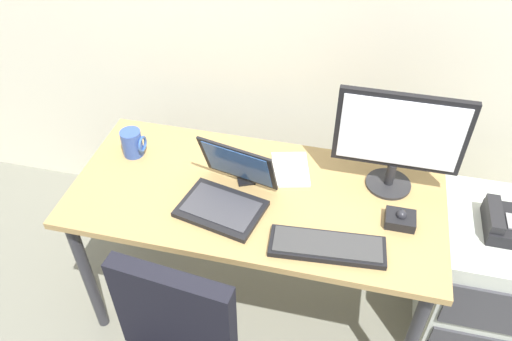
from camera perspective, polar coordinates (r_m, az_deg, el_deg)
name	(u,v)px	position (r m, az deg, el deg)	size (l,w,h in m)	color
ground_plane	(256,300)	(2.59, 0.00, -14.37)	(8.00, 8.00, 0.00)	slate
desk	(256,208)	(2.08, 0.00, -4.24)	(1.47, 0.68, 0.74)	#A2814B
file_cabinet	(479,281)	(2.43, 23.71, -11.24)	(0.42, 0.53, 0.69)	#B8BEB1
desk_phone	(506,223)	(2.15, 26.25, -5.33)	(0.17, 0.20, 0.09)	black
monitor_main	(399,137)	(1.96, 15.77, 3.58)	(0.48, 0.18, 0.43)	#262628
keyboard	(327,246)	(1.83, 7.99, -8.40)	(0.42, 0.17, 0.03)	black
laptop	(227,192)	(1.95, -3.24, -2.43)	(0.37, 0.36, 0.23)	black
trackball_mouse	(400,219)	(1.96, 15.88, -5.26)	(0.11, 0.09, 0.07)	black
coffee_mug	(133,143)	(2.22, -13.66, 3.01)	(0.10, 0.09, 0.12)	#304B96
paper_notepad	(290,169)	(2.12, 3.88, 0.14)	(0.15, 0.21, 0.01)	white
cell_phone	(244,173)	(2.09, -1.33, -0.32)	(0.07, 0.14, 0.01)	black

